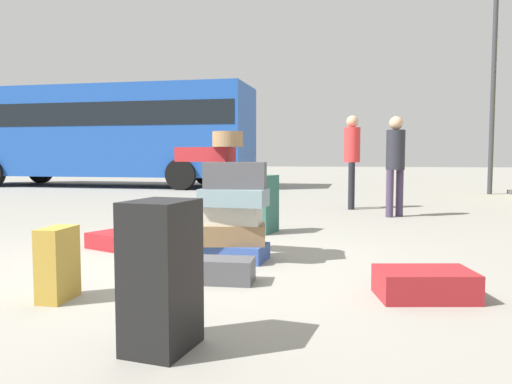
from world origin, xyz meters
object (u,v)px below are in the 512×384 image
suitcase_teal_upright_blue (266,204)px  parked_bus (102,130)px  suitcase_maroon_foreground_near (116,241)px  lamp_post (494,51)px  suitcase_maroon_left_side (425,284)px  person_tourist_with_camera (395,157)px  suitcase_black_white_trunk (161,275)px  suitcase_tan_foreground_far (58,264)px  suitcase_charcoal_right_side (210,270)px  suitcase_tower (227,209)px  person_bearded_onlooker (352,153)px

suitcase_teal_upright_blue → parked_bus: bearing=143.6°
suitcase_maroon_foreground_near → lamp_post: (6.06, 8.77, 3.56)m
suitcase_maroon_left_side → parked_bus: bearing=115.6°
suitcase_maroon_foreground_near → parked_bus: size_ratio=0.06×
suitcase_maroon_left_side → person_tourist_with_camera: 4.86m
suitcase_black_white_trunk → lamp_post: bearing=77.2°
suitcase_tan_foreground_far → suitcase_charcoal_right_side: suitcase_tan_foreground_far is taller
lamp_post → suitcase_tower: bearing=-117.4°
suitcase_maroon_left_side → suitcase_black_white_trunk: suitcase_black_white_trunk is taller
suitcase_maroon_left_side → suitcase_black_white_trunk: bearing=-151.5°
suitcase_teal_upright_blue → person_bearded_onlooker: size_ratio=0.43×
suitcase_teal_upright_blue → lamp_post: size_ratio=0.14×
person_tourist_with_camera → parked_bus: bearing=-78.2°
suitcase_charcoal_right_side → parked_bus: parked_bus is taller
suitcase_maroon_left_side → person_tourist_with_camera: bearing=76.7°
suitcase_tan_foreground_far → person_bearded_onlooker: person_bearded_onlooker is taller
suitcase_tan_foreground_far → parked_bus: 13.48m
suitcase_maroon_foreground_near → person_bearded_onlooker: 5.26m
suitcase_tan_foreground_far → parked_bus: size_ratio=0.05×
person_bearded_onlooker → suitcase_teal_upright_blue: bearing=-19.1°
suitcase_maroon_foreground_near → suitcase_black_white_trunk: 3.00m
person_bearded_onlooker → parked_bus: parked_bus is taller
suitcase_maroon_left_side → lamp_post: lamp_post is taller
suitcase_maroon_foreground_near → person_bearded_onlooker: bearing=84.2°
suitcase_charcoal_right_side → parked_bus: 13.34m
suitcase_black_white_trunk → suitcase_teal_upright_blue: 3.93m
suitcase_maroon_foreground_near → person_bearded_onlooker: person_bearded_onlooker is taller
suitcase_tan_foreground_far → person_tourist_with_camera: size_ratio=0.31×
parked_bus → lamp_post: bearing=-5.4°
suitcase_black_white_trunk → person_bearded_onlooker: bearing=91.0°
suitcase_maroon_left_side → suitcase_charcoal_right_side: bearing=163.4°
suitcase_maroon_foreground_near → person_bearded_onlooker: (2.52, 4.52, 0.96)m
suitcase_maroon_left_side → suitcase_charcoal_right_side: (-1.61, 0.16, -0.01)m
suitcase_maroon_left_side → parked_bus: (-8.45, 11.48, 1.73)m
suitcase_tower → suitcase_charcoal_right_side: 0.92m
lamp_post → suitcase_black_white_trunk: bearing=-111.8°
suitcase_tan_foreground_far → suitcase_charcoal_right_side: 1.14m
suitcase_teal_upright_blue → parked_bus: (-6.87, 8.77, 1.46)m
suitcase_teal_upright_blue → suitcase_maroon_foreground_near: bearing=-120.6°
suitcase_tan_foreground_far → person_bearded_onlooker: bearing=71.4°
suitcase_tan_foreground_far → person_bearded_onlooker: size_ratio=0.29×
suitcase_tan_foreground_far → lamp_post: 12.48m
suitcase_maroon_left_side → person_bearded_onlooker: 5.96m
suitcase_tan_foreground_far → person_bearded_onlooker: 6.74m
suitcase_tower → person_tourist_with_camera: 4.26m
suitcase_charcoal_right_side → person_tourist_with_camera: person_tourist_with_camera is taller
suitcase_tan_foreground_far → suitcase_charcoal_right_side: size_ratio=0.74×
suitcase_tan_foreground_far → person_bearded_onlooker: (2.03, 6.38, 0.79)m
person_bearded_onlooker → person_tourist_with_camera: person_bearded_onlooker is taller
person_tourist_with_camera → lamp_post: (2.85, 5.35, 2.68)m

